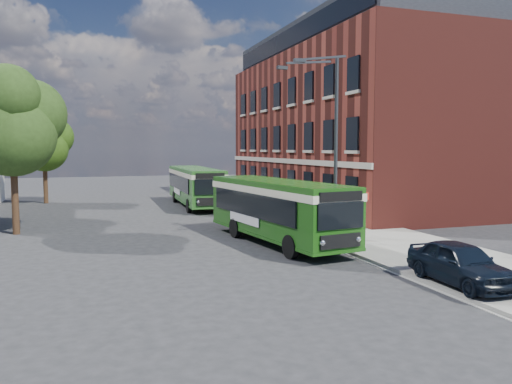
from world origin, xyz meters
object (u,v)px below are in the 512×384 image
object	(u,v)px
street_lamp	(329,144)
bus_front	(277,205)
parked_car	(461,263)
bus_rear	(195,183)

from	to	relation	value
street_lamp	bus_front	distance (m)	4.10
street_lamp	parked_car	xyz separation A→B (m)	(-0.04, -9.41, -3.94)
street_lamp	bus_rear	distance (m)	17.10
street_lamp	bus_rear	xyz separation A→B (m)	(-3.33, 16.51, -2.96)
bus_rear	bus_front	bearing A→B (deg)	-88.28
bus_front	parked_car	world-z (taller)	bus_front
bus_front	parked_car	bearing A→B (deg)	-73.22
parked_car	street_lamp	bearing A→B (deg)	91.92
bus_front	parked_car	distance (m)	9.71
street_lamp	bus_rear	bearing A→B (deg)	101.40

